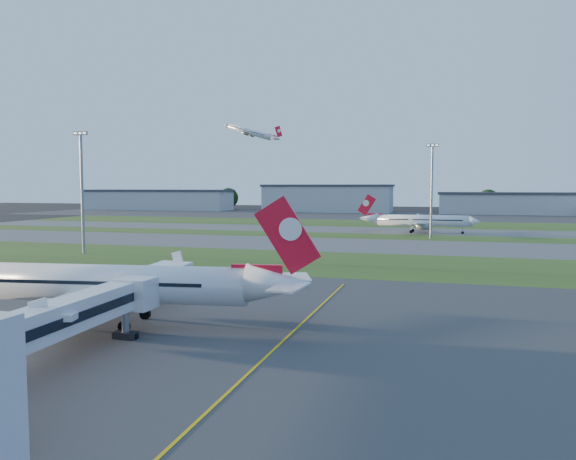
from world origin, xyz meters
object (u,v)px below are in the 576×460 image
(light_mast_centre, at_px, (432,184))
(airliner_parked, at_px, (105,284))
(jet_bridge, at_px, (42,324))
(airliner_taxiing, at_px, (422,221))
(light_mast_west, at_px, (82,184))

(light_mast_centre, bearing_deg, airliner_parked, -105.33)
(jet_bridge, height_order, light_mast_centre, light_mast_centre)
(airliner_taxiing, bearing_deg, light_mast_west, 49.86)
(airliner_taxiing, bearing_deg, airliner_parked, 80.04)
(airliner_taxiing, height_order, light_mast_centre, light_mast_centre)
(jet_bridge, xyz_separation_m, light_mast_centre, (24.81, 123.24, 10.81))
(light_mast_west, bearing_deg, light_mast_centre, 38.66)
(light_mast_west, bearing_deg, jet_bridge, -56.09)
(airliner_parked, bearing_deg, light_mast_centre, 66.64)
(jet_bridge, height_order, light_mast_west, light_mast_west)
(jet_bridge, height_order, airliner_parked, airliner_parked)
(jet_bridge, bearing_deg, light_mast_centre, 78.62)
(light_mast_west, distance_m, light_mast_centre, 89.64)
(airliner_taxiing, distance_m, light_mast_centre, 21.55)
(airliner_taxiing, xyz_separation_m, light_mast_west, (-66.67, -74.17, 11.10))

